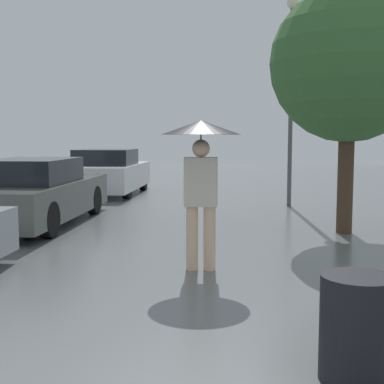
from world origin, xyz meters
TOP-DOWN VIEW (x-y plane):
  - pedestrian at (0.08, 4.25)m, footprint 0.98×0.98m
  - parked_car_middle at (-3.28, 7.47)m, footprint 1.63×4.43m
  - parked_car_farthest at (-3.25, 12.92)m, footprint 1.81×3.93m
  - tree at (2.38, 7.04)m, footprint 2.65×2.65m
  - street_lamp at (1.76, 10.59)m, footprint 0.27×0.27m
  - trash_bin at (1.37, 1.29)m, footprint 0.51×0.51m

SIDE VIEW (x-z plane):
  - trash_bin at x=1.37m, z-range 0.00..0.73m
  - parked_car_middle at x=-3.28m, z-range -0.04..1.22m
  - parked_car_farthest at x=-3.25m, z-range -0.04..1.26m
  - pedestrian at x=0.08m, z-range 0.51..2.37m
  - tree at x=2.38m, z-range 0.77..4.99m
  - street_lamp at x=1.76m, z-range 0.61..5.50m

